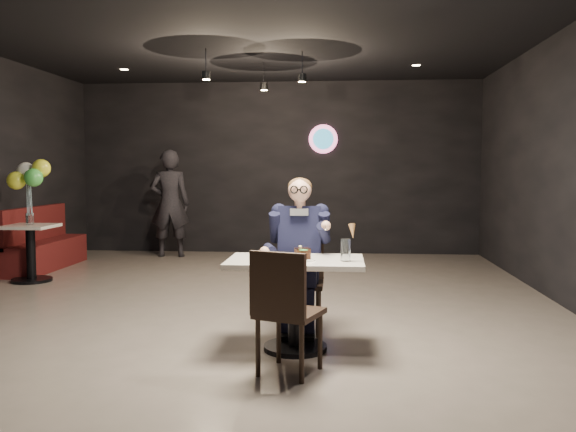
# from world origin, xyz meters

# --- Properties ---
(floor) EXTENTS (9.00, 9.00, 0.00)m
(floor) POSITION_xyz_m (0.00, 0.00, 0.00)
(floor) COLOR gray
(floor) RESTS_ON ground
(wall_sign) EXTENTS (0.50, 0.06, 0.50)m
(wall_sign) POSITION_xyz_m (0.80, 4.47, 2.00)
(wall_sign) COLOR pink
(wall_sign) RESTS_ON floor
(pendant_lights) EXTENTS (1.40, 1.20, 0.36)m
(pendant_lights) POSITION_xyz_m (0.00, 2.00, 2.88)
(pendant_lights) COLOR black
(pendant_lights) RESTS_ON floor
(main_table) EXTENTS (1.10, 0.70, 0.75)m
(main_table) POSITION_xyz_m (0.74, -1.30, 0.38)
(main_table) COLOR white
(main_table) RESTS_ON floor
(chair_far) EXTENTS (0.42, 0.46, 0.92)m
(chair_far) POSITION_xyz_m (0.74, -0.75, 0.46)
(chair_far) COLOR black
(chair_far) RESTS_ON floor
(chair_near) EXTENTS (0.55, 0.58, 0.92)m
(chair_near) POSITION_xyz_m (0.74, -1.87, 0.46)
(chair_near) COLOR black
(chair_near) RESTS_ON floor
(seated_man) EXTENTS (0.60, 0.80, 1.44)m
(seated_man) POSITION_xyz_m (0.74, -0.75, 0.72)
(seated_man) COLOR black
(seated_man) RESTS_ON floor
(dessert_plate) EXTENTS (0.23, 0.23, 0.01)m
(dessert_plate) POSITION_xyz_m (0.79, -1.38, 0.76)
(dessert_plate) COLOR white
(dessert_plate) RESTS_ON main_table
(cake_slice) EXTENTS (0.14, 0.12, 0.08)m
(cake_slice) POSITION_xyz_m (0.80, -1.37, 0.80)
(cake_slice) COLOR black
(cake_slice) RESTS_ON dessert_plate
(mint_leaf) EXTENTS (0.07, 0.04, 0.01)m
(mint_leaf) POSITION_xyz_m (0.82, -1.43, 0.84)
(mint_leaf) COLOR green
(mint_leaf) RESTS_ON cake_slice
(sundae_glass) EXTENTS (0.08, 0.08, 0.18)m
(sundae_glass) POSITION_xyz_m (1.15, -1.38, 0.84)
(sundae_glass) COLOR silver
(sundae_glass) RESTS_ON main_table
(wafer_cone) EXTENTS (0.07, 0.07, 0.12)m
(wafer_cone) POSITION_xyz_m (1.20, -1.38, 0.99)
(wafer_cone) COLOR tan
(wafer_cone) RESTS_ON sundae_glass
(booth_bench) EXTENTS (0.46, 1.85, 0.92)m
(booth_bench) POSITION_xyz_m (-3.25, 2.44, 0.46)
(booth_bench) COLOR #410E0E
(booth_bench) RESTS_ON floor
(side_table) EXTENTS (0.60, 0.60, 0.75)m
(side_table) POSITION_xyz_m (-2.95, 1.44, 0.37)
(side_table) COLOR white
(side_table) RESTS_ON floor
(balloon_vase) EXTENTS (0.10, 0.10, 0.15)m
(balloon_vase) POSITION_xyz_m (-2.95, 1.44, 0.83)
(balloon_vase) COLOR silver
(balloon_vase) RESTS_ON side_table
(balloon_bunch) EXTENTS (0.43, 0.43, 0.71)m
(balloon_bunch) POSITION_xyz_m (-2.95, 1.44, 1.25)
(balloon_bunch) COLOR #EEF433
(balloon_bunch) RESTS_ON balloon_vase
(passerby) EXTENTS (0.71, 0.52, 1.80)m
(passerby) POSITION_xyz_m (-1.76, 3.84, 0.90)
(passerby) COLOR black
(passerby) RESTS_ON floor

